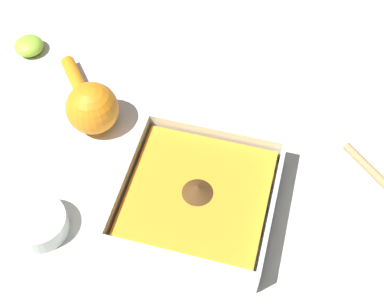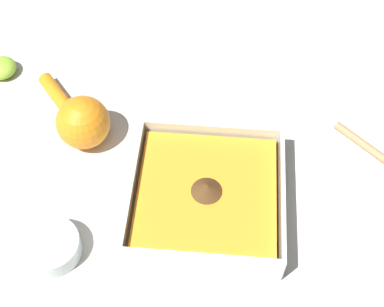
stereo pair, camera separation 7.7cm
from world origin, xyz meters
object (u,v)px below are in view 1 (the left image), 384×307
(lemon_half, at_px, (29,46))
(square_dish, at_px, (197,199))
(spice_bowl, at_px, (40,224))
(lemon_squeezer, at_px, (91,106))

(lemon_half, bearing_deg, square_dish, 57.97)
(square_dish, xyz_separation_m, lemon_half, (-0.22, -0.36, -0.01))
(square_dish, height_order, spice_bowl, square_dish)
(lemon_squeezer, distance_m, lemon_half, 0.20)
(spice_bowl, distance_m, lemon_half, 0.35)
(spice_bowl, height_order, lemon_half, spice_bowl)
(lemon_squeezer, height_order, lemon_half, lemon_squeezer)
(lemon_squeezer, relative_size, lemon_half, 3.16)
(lemon_half, bearing_deg, spice_bowl, 27.17)
(lemon_squeezer, bearing_deg, spice_bowl, -40.77)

